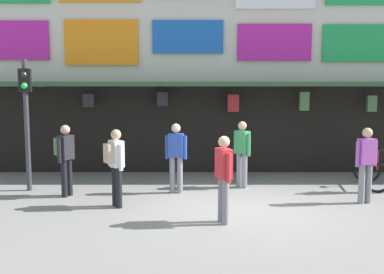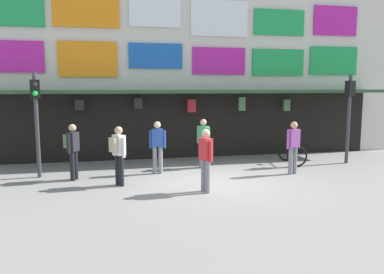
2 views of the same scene
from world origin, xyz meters
The scene contains 11 objects.
ground_plane centered at (0.00, 0.00, 0.00)m, with size 80.00×80.00×0.00m, color gray.
shopfront centered at (0.00, 4.57, 3.96)m, with size 18.00×2.60×8.00m.
traffic_light_near centered at (-5.12, 1.68, 2.14)m, with size 0.32×0.35×3.20m.
traffic_light_far centered at (5.44, 1.70, 2.14)m, with size 0.32×0.35×3.20m.
bicycle_parked centered at (3.44, 2.00, 0.39)m, with size 0.86×1.24×1.05m.
pedestrian_in_purple centered at (-4.06, 1.11, 0.98)m, with size 0.45×0.49×1.68m.
pedestrian_in_white centered at (-0.51, -0.97, 0.95)m, with size 0.33×0.50×1.68m.
pedestrian_in_yellow centered at (-1.49, 1.44, 0.95)m, with size 0.53×0.27×1.68m.
pedestrian_in_blue centered at (-2.74, 0.16, 0.98)m, with size 0.47×0.48×1.68m.
pedestrian_in_green centered at (0.15, 2.01, 0.95)m, with size 0.41×0.41×1.68m.
pedestrian_in_black centered at (2.71, 0.49, 0.95)m, with size 0.51×0.31×1.68m.
Camera 2 is at (-2.86, -10.41, 2.77)m, focal length 35.34 mm.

